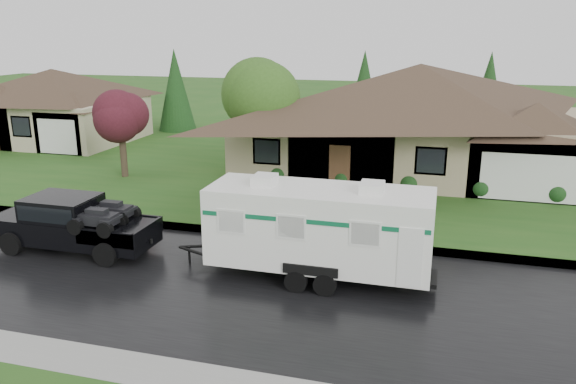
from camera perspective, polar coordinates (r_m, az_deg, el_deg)
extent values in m
plane|color=#225119|center=(18.31, 3.90, -7.79)|extent=(140.00, 140.00, 0.00)
cube|color=black|center=(16.54, 2.48, -10.49)|extent=(140.00, 8.00, 0.01)
cube|color=gray|center=(20.33, 5.19, -5.10)|extent=(140.00, 0.50, 0.15)
cube|color=#225119|center=(32.43, 9.27, 2.83)|extent=(140.00, 26.00, 0.15)
cube|color=tan|center=(30.99, 12.88, 5.00)|extent=(18.00, 10.00, 3.00)
pyramid|color=#3D2921|center=(30.50, 13.36, 12.58)|extent=(19.44, 10.80, 2.60)
cube|color=tan|center=(28.36, 23.48, 2.74)|extent=(5.76, 4.00, 2.70)
cube|color=tan|center=(41.51, -22.43, 6.79)|extent=(10.00, 8.00, 2.80)
pyramid|color=#3D2921|center=(41.17, -22.94, 11.45)|extent=(10.80, 8.64, 2.00)
cube|color=tan|center=(38.17, -20.62, 6.04)|extent=(3.20, 4.00, 2.52)
cylinder|color=#382B1E|center=(27.79, -2.81, 3.69)|extent=(0.41, 0.41, 2.58)
sphere|color=#3E6D23|center=(27.32, -2.89, 9.49)|extent=(3.56, 3.56, 3.56)
cylinder|color=#382B1E|center=(30.00, -16.35, 3.32)|extent=(0.34, 0.34, 1.90)
sphere|color=#4C1722|center=(29.64, -16.66, 7.25)|extent=(2.63, 2.63, 2.63)
sphere|color=#143814|center=(27.65, -0.92, 1.96)|extent=(1.00, 1.00, 1.00)
sphere|color=#143814|center=(26.96, 5.53, 1.52)|extent=(1.00, 1.00, 1.00)
sphere|color=#143814|center=(26.63, 12.21, 1.04)|extent=(1.00, 1.00, 1.00)
sphere|color=#143814|center=(26.67, 18.97, 0.54)|extent=(1.00, 1.00, 1.00)
sphere|color=#143814|center=(27.08, 25.62, 0.04)|extent=(1.00, 1.00, 1.00)
cube|color=black|center=(20.87, -20.92, -3.60)|extent=(5.75, 1.92, 0.82)
cube|color=black|center=(22.08, -25.42, -2.35)|extent=(1.53, 1.87, 0.34)
cube|color=black|center=(20.87, -21.97, -1.57)|extent=(2.30, 1.80, 0.86)
cube|color=black|center=(20.86, -21.98, -1.44)|extent=(2.11, 1.84, 0.53)
cube|color=black|center=(19.81, -16.69, -3.65)|extent=(2.11, 1.82, 0.06)
cylinder|color=black|center=(21.42, -26.25, -4.71)|extent=(0.81, 0.31, 0.81)
cylinder|color=black|center=(22.76, -23.18, -3.16)|extent=(0.81, 0.31, 0.81)
cylinder|color=black|center=(19.26, -18.03, -6.04)|extent=(0.81, 0.31, 0.81)
cylinder|color=black|center=(20.74, -15.22, -4.21)|extent=(0.81, 0.31, 0.81)
cube|color=white|center=(17.03, 3.21, -3.48)|extent=(6.71, 2.30, 2.35)
cube|color=black|center=(17.52, 3.14, -7.55)|extent=(7.10, 1.15, 0.13)
cube|color=#0D5D39|center=(16.86, 3.24, -1.82)|extent=(6.58, 2.32, 0.13)
cube|color=white|center=(17.06, -2.39, 1.24)|extent=(0.67, 0.77, 0.31)
cube|color=white|center=(16.39, 8.53, 0.45)|extent=(0.67, 0.77, 0.31)
cylinder|color=black|center=(16.62, 0.82, -9.06)|extent=(0.67, 0.23, 0.67)
cylinder|color=black|center=(18.64, 2.59, -6.20)|extent=(0.67, 0.23, 0.67)
cylinder|color=black|center=(16.45, 3.77, -9.38)|extent=(0.67, 0.23, 0.67)
cylinder|color=black|center=(18.48, 5.21, -6.45)|extent=(0.67, 0.23, 0.67)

